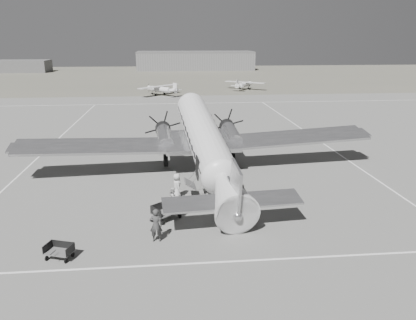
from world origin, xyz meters
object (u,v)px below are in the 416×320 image
object	(u,v)px
shed_secondary	(22,66)
baggage_cart_far	(59,252)
ramp_agent	(173,198)
light_plane_left	(161,90)
light_plane_right	(244,85)
hangar_main	(195,61)
ground_crew	(156,225)
baggage_cart_near	(167,212)
passenger	(177,186)
dc3_airliner	(206,144)

from	to	relation	value
shed_secondary	baggage_cart_far	distance (m)	135.19
baggage_cart_far	ramp_agent	size ratio (longest dim) A/B	1.00
light_plane_left	baggage_cart_far	bearing A→B (deg)	-140.17
ramp_agent	light_plane_right	bearing A→B (deg)	2.50
baggage_cart_far	hangar_main	bearing A→B (deg)	101.81
light_plane_right	ramp_agent	size ratio (longest dim) A/B	6.55
ground_crew	baggage_cart_far	bearing A→B (deg)	18.42
hangar_main	baggage_cart_near	size ratio (longest dim) A/B	22.37
baggage_cart_far	ground_crew	size ratio (longest dim) A/B	0.74
light_plane_right	passenger	bearing A→B (deg)	-70.02
hangar_main	light_plane_left	bearing A→B (deg)	-99.55
light_plane_right	shed_secondary	bearing A→B (deg)	174.62
shed_secondary	dc3_airliner	size ratio (longest dim) A/B	0.57
dc3_airliner	ramp_agent	xyz separation A→B (m)	(-2.77, -5.88, -2.26)
passenger	ramp_agent	bearing A→B (deg)	152.62
ground_crew	ramp_agent	bearing A→B (deg)	-100.46
hangar_main	light_plane_right	world-z (taller)	hangar_main
hangar_main	passenger	size ratio (longest dim) A/B	22.46
ground_crew	shed_secondary	bearing A→B (deg)	-66.68
light_plane_right	ground_crew	size ratio (longest dim) A/B	4.85
hangar_main	baggage_cart_near	world-z (taller)	hangar_main
dc3_airliner	light_plane_right	world-z (taller)	dc3_airliner
baggage_cart_far	passenger	size ratio (longest dim) A/B	0.79
light_plane_left	ground_crew	xyz separation A→B (m)	(0.69, -62.14, -0.09)
hangar_main	dc3_airliner	world-z (taller)	hangar_main
ramp_agent	dc3_airliner	bearing A→B (deg)	-8.20
hangar_main	dc3_airliner	distance (m)	120.92
baggage_cart_near	passenger	size ratio (longest dim) A/B	1.00
baggage_cart_near	light_plane_left	bearing A→B (deg)	52.88
baggage_cart_near	passenger	world-z (taller)	passenger
dc3_airliner	ramp_agent	bearing A→B (deg)	-120.21
shed_secondary	ramp_agent	xyz separation A→B (m)	(50.11, -121.59, -1.26)
dc3_airliner	baggage_cart_far	bearing A→B (deg)	-131.31
dc3_airliner	shed_secondary	bearing A→B (deg)	109.59
light_plane_right	baggage_cart_far	size ratio (longest dim) A/B	6.55
shed_secondary	light_plane_right	size ratio (longest dim) A/B	1.85
light_plane_left	baggage_cart_near	world-z (taller)	light_plane_left
hangar_main	baggage_cart_far	distance (m)	133.82
baggage_cart_near	ramp_agent	size ratio (longest dim) A/B	1.27
ramp_agent	ground_crew	bearing A→B (deg)	-175.52
light_plane_right	ramp_agent	xyz separation A→B (m)	(-16.93, -65.24, -0.27)
light_plane_left	light_plane_right	world-z (taller)	light_plane_left
light_plane_right	ground_crew	distance (m)	72.26
hangar_main	ramp_agent	size ratio (longest dim) A/B	28.33
dc3_airliner	baggage_cart_near	bearing A→B (deg)	-117.70
hangar_main	passenger	distance (m)	125.21
light_plane_left	light_plane_right	size ratio (longest dim) A/B	1.09
ground_crew	light_plane_right	bearing A→B (deg)	-102.31
passenger	hangar_main	bearing A→B (deg)	-22.83
ground_crew	passenger	distance (m)	6.66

